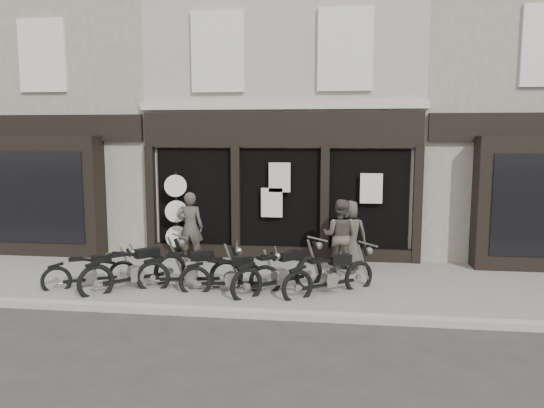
# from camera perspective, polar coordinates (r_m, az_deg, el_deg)

# --- Properties ---
(ground_plane) EXTENTS (90.00, 90.00, 0.00)m
(ground_plane) POSITION_cam_1_polar(r_m,az_deg,el_deg) (11.15, -0.90, -9.92)
(ground_plane) COLOR #2D2B28
(ground_plane) RESTS_ON ground
(pavement) EXTENTS (30.00, 4.20, 0.12)m
(pavement) POSITION_cam_1_polar(r_m,az_deg,el_deg) (11.99, -0.27, -8.36)
(pavement) COLOR #69665D
(pavement) RESTS_ON ground_plane
(kerb) EXTENTS (30.00, 0.25, 0.13)m
(kerb) POSITION_cam_1_polar(r_m,az_deg,el_deg) (9.96, -1.98, -11.71)
(kerb) COLOR gray
(kerb) RESTS_ON ground_plane
(central_building) EXTENTS (7.30, 6.22, 8.34)m
(central_building) POSITION_cam_1_polar(r_m,az_deg,el_deg) (16.56, 2.12, 10.10)
(central_building) COLOR #A09989
(central_building) RESTS_ON ground
(neighbour_left) EXTENTS (5.60, 6.73, 8.34)m
(neighbour_left) POSITION_cam_1_polar(r_m,az_deg,el_deg) (18.23, -18.47, 9.37)
(neighbour_left) COLOR gray
(neighbour_left) RESTS_ON ground
(neighbour_right) EXTENTS (5.60, 6.73, 8.34)m
(neighbour_right) POSITION_cam_1_polar(r_m,az_deg,el_deg) (17.11, 24.08, 9.24)
(neighbour_right) COLOR gray
(neighbour_right) RESTS_ON ground
(motorcycle_0) EXTENTS (1.79, 1.17, 0.94)m
(motorcycle_0) POSITION_cam_1_polar(r_m,az_deg,el_deg) (12.02, -18.86, -7.20)
(motorcycle_0) COLOR black
(motorcycle_0) RESTS_ON ground
(motorcycle_1) EXTENTS (1.91, 1.83, 1.14)m
(motorcycle_1) POSITION_cam_1_polar(r_m,az_deg,el_deg) (11.60, -14.44, -7.15)
(motorcycle_1) COLOR black
(motorcycle_1) RESTS_ON ground
(motorcycle_2) EXTENTS (2.23, 0.74, 1.07)m
(motorcycle_2) POSITION_cam_1_polar(r_m,az_deg,el_deg) (11.38, -8.69, -7.41)
(motorcycle_2) COLOR black
(motorcycle_2) RESTS_ON ground
(motorcycle_3) EXTENTS (2.10, 0.69, 1.01)m
(motorcycle_3) POSITION_cam_1_polar(r_m,az_deg,el_deg) (11.04, -4.36, -7.95)
(motorcycle_3) COLOR black
(motorcycle_3) RESTS_ON ground
(motorcycle_4) EXTENTS (1.87, 1.81, 1.12)m
(motorcycle_4) POSITION_cam_1_polar(r_m,az_deg,el_deg) (11.05, 0.87, -7.68)
(motorcycle_4) COLOR black
(motorcycle_4) RESTS_ON ground
(motorcycle_5) EXTENTS (1.91, 1.55, 1.07)m
(motorcycle_5) POSITION_cam_1_polar(r_m,az_deg,el_deg) (10.97, 6.28, -7.96)
(motorcycle_5) COLOR black
(motorcycle_5) RESTS_ON ground
(man_left) EXTENTS (0.68, 0.47, 1.79)m
(man_left) POSITION_cam_1_polar(r_m,az_deg,el_deg) (13.51, -8.78, -2.47)
(man_left) COLOR #3F3934
(man_left) RESTS_ON pavement
(man_centre) EXTENTS (0.97, 0.83, 1.72)m
(man_centre) POSITION_cam_1_polar(r_m,az_deg,el_deg) (12.52, 7.33, -3.40)
(man_centre) COLOR #49443B
(man_centre) RESTS_ON pavement
(man_right) EXTENTS (0.81, 0.53, 1.66)m
(man_right) POSITION_cam_1_polar(r_m,az_deg,el_deg) (12.87, 8.36, -3.26)
(man_right) COLOR #3E3A33
(man_right) RESTS_ON pavement
(advert_sign_post) EXTENTS (0.55, 0.37, 2.37)m
(advert_sign_post) POSITION_cam_1_polar(r_m,az_deg,el_deg) (14.08, -10.22, -1.52)
(advert_sign_post) COLOR black
(advert_sign_post) RESTS_ON ground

